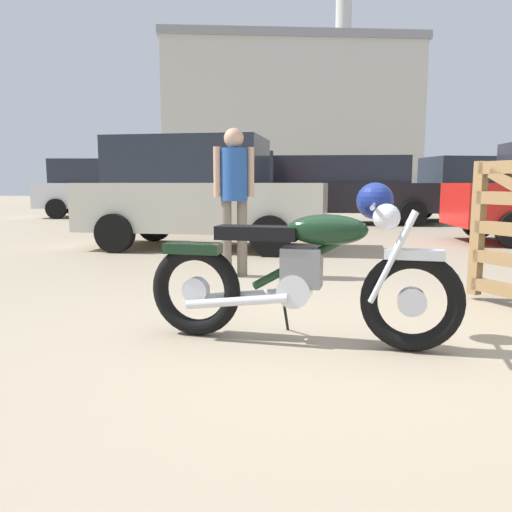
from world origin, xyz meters
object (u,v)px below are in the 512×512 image
object	(u,v)px
vintage_motorcycle	(307,270)
white_estate_far	(227,189)
bystander	(234,187)
silver_sedan_mid	(474,188)
dark_sedan_left	(101,188)
blue_hatchback_right	(344,188)
red_hatchback_near	(200,192)

from	to	relation	value
vintage_motorcycle	white_estate_far	bearing A→B (deg)	110.69
white_estate_far	vintage_motorcycle	bearing A→B (deg)	-87.26
bystander	white_estate_far	world-z (taller)	white_estate_far
vintage_motorcycle	bystander	distance (m)	2.60
white_estate_far	silver_sedan_mid	size ratio (longest dim) A/B	0.98
silver_sedan_mid	dark_sedan_left	world-z (taller)	same
bystander	white_estate_far	xyz separation A→B (m)	(-0.49, 6.65, -0.10)
silver_sedan_mid	blue_hatchback_right	bearing A→B (deg)	-171.97
white_estate_far	silver_sedan_mid	world-z (taller)	same
white_estate_far	silver_sedan_mid	xyz separation A→B (m)	(6.88, 2.32, 0.00)
red_hatchback_near	white_estate_far	bearing A→B (deg)	97.04
silver_sedan_mid	dark_sedan_left	bearing A→B (deg)	164.59
dark_sedan_left	bystander	bearing A→B (deg)	-67.44
silver_sedan_mid	red_hatchback_near	distance (m)	9.51
white_estate_far	blue_hatchback_right	distance (m)	3.24
blue_hatchback_right	red_hatchback_near	size ratio (longest dim) A/B	1.17
white_estate_far	dark_sedan_left	distance (m)	5.60
bystander	dark_sedan_left	bearing A→B (deg)	12.09
silver_sedan_mid	dark_sedan_left	xyz separation A→B (m)	(-11.06, 1.40, 0.00)
vintage_motorcycle	white_estate_far	size ratio (longest dim) A/B	0.51
blue_hatchback_right	dark_sedan_left	xyz separation A→B (m)	(-7.19, 2.53, -0.02)
blue_hatchback_right	bystander	bearing A→B (deg)	-103.04
silver_sedan_mid	blue_hatchback_right	distance (m)	4.03
vintage_motorcycle	dark_sedan_left	bearing A→B (deg)	126.20
silver_sedan_mid	vintage_motorcycle	bearing A→B (deg)	-125.05
bystander	silver_sedan_mid	xyz separation A→B (m)	(6.39, 8.97, -0.10)
bystander	blue_hatchback_right	xyz separation A→B (m)	(2.52, 7.84, -0.08)
blue_hatchback_right	dark_sedan_left	distance (m)	7.62
blue_hatchback_right	red_hatchback_near	distance (m)	6.13
white_estate_far	red_hatchback_near	distance (m)	4.03
vintage_motorcycle	red_hatchback_near	bearing A→B (deg)	118.04
bystander	dark_sedan_left	xyz separation A→B (m)	(-4.68, 10.37, -0.10)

